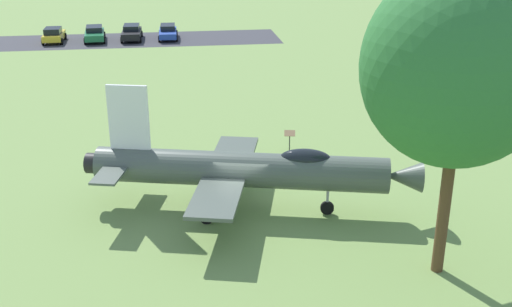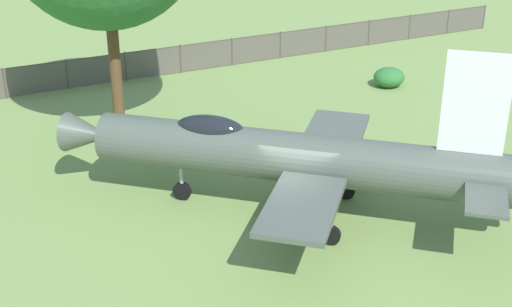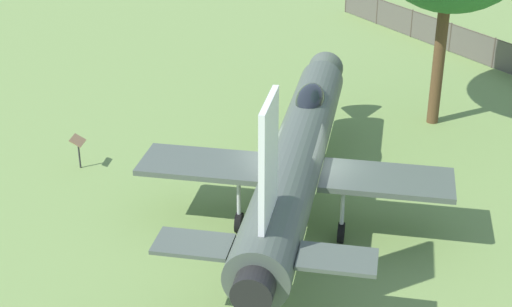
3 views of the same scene
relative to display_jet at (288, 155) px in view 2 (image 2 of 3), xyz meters
name	(u,v)px [view 2 (image 2 of 3)]	position (x,y,z in m)	size (l,w,h in m)	color
ground_plane	(298,214)	(-0.28, 0.21, -2.01)	(200.00, 200.00, 0.00)	#75934C
display_jet	(288,155)	(0.00, 0.00, 0.00)	(12.93, 10.92, 5.64)	#4C564C
perimeter_fence	(180,58)	(-0.99, -14.99, -1.25)	(39.09, 3.03, 1.43)	#4C4238
shrub_near_fence	(389,77)	(-9.43, -9.30, -1.55)	(1.47, 1.37, 0.92)	#2D7033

